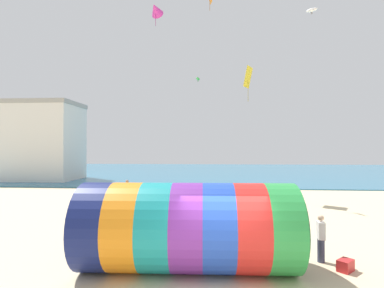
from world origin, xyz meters
name	(u,v)px	position (x,y,z in m)	size (l,w,h in m)	color
sea	(215,172)	(0.00, 40.34, 0.05)	(120.00, 40.00, 0.10)	teal
giant_inflatable_tube	(188,227)	(-1.09, 1.85, 1.39)	(6.81, 2.97, 2.77)	navy
kite_handler	(321,238)	(3.35, 2.88, 0.81)	(0.25, 0.38, 1.60)	#383D56
kite_white_parafoil	(312,10)	(7.08, 15.21, 14.18)	(0.88, 0.77, 0.44)	white
kite_green_parafoil	(198,79)	(-1.44, 15.03, 9.12)	(0.42, 0.70, 0.37)	green
kite_magenta_delta	(156,9)	(-4.48, 13.88, 13.99)	(1.10, 1.32, 1.80)	#D1339E
kite_yellow_diamond	(248,77)	(2.46, 16.06, 9.40)	(0.85, 1.16, 2.72)	yellow
bystander_mid_beach	(223,198)	(0.31, 10.80, 0.80)	(0.24, 0.36, 1.59)	black
bystander_far_left	(127,192)	(-6.25, 12.78, 0.84)	(0.40, 0.42, 1.65)	black
promenade_building	(35,141)	(-21.43, 26.62, 4.65)	(10.20, 6.08, 9.28)	silver
cooler_box	(345,265)	(3.85, 2.16, 0.18)	(0.52, 0.36, 0.36)	red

